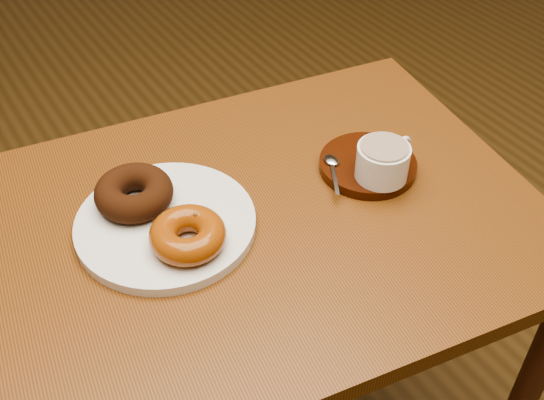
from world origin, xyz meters
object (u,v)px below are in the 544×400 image
donut_plate (166,224)px  coffee_cup (383,161)px  saucer (368,165)px  cafe_table (261,271)px

donut_plate → coffee_cup: bearing=-15.3°
saucer → cafe_table: bearing=179.9°
cafe_table → coffee_cup: bearing=-2.6°
saucer → donut_plate: bearing=171.2°
cafe_table → donut_plate: bearing=167.1°
saucer → coffee_cup: bearing=-96.9°
cafe_table → donut_plate: 0.19m
saucer → coffee_cup: 0.05m
donut_plate → coffee_cup: coffee_cup is taller
cafe_table → donut_plate: (-0.13, 0.05, 0.13)m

